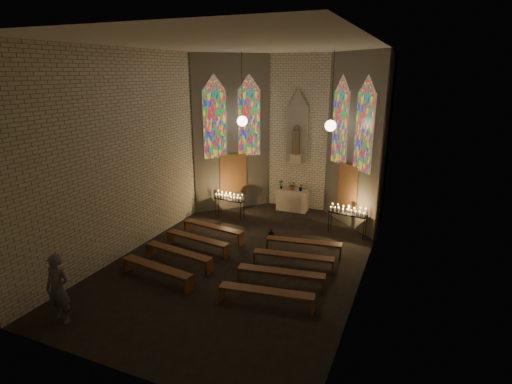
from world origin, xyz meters
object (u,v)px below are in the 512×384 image
altar (292,200)px  aisle_flower_pot (271,232)px  votive_stand_left (229,198)px  votive_stand_right (348,212)px  visitor (58,289)px

altar → aisle_flower_pot: size_ratio=2.99×
altar → votive_stand_left: (-2.28, -1.98, 0.41)m
aisle_flower_pot → votive_stand_right: bearing=28.5°
visitor → votive_stand_left: bearing=80.8°
aisle_flower_pot → visitor: (-3.06, -7.22, 0.70)m
aisle_flower_pot → votive_stand_right: size_ratio=0.30×
visitor → votive_stand_right: bearing=50.9°
altar → votive_stand_right: bearing=-33.7°
altar → visitor: 10.97m
aisle_flower_pot → votive_stand_left: votive_stand_left is taller
aisle_flower_pot → visitor: 7.87m
visitor → aisle_flower_pot: bearing=61.4°
altar → votive_stand_right: size_ratio=0.90×
altar → aisle_flower_pot: bearing=-86.0°
aisle_flower_pot → votive_stand_left: (-2.52, 1.39, 0.67)m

